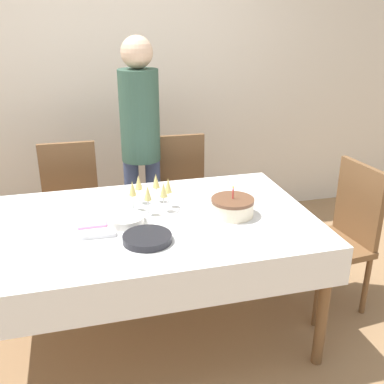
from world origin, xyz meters
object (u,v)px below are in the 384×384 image
dining_chair_far_right (182,194)px  champagne_tray (152,195)px  dining_chair_far_left (71,204)px  plate_stack_dessert (126,220)px  birthday_cake (232,207)px  person_standing (140,133)px  plate_stack_main (147,238)px  dining_chair_right_end (341,231)px

dining_chair_far_right → champagne_tray: 0.88m
dining_chair_far_left → plate_stack_dessert: size_ratio=4.72×
dining_chair_far_left → birthday_cake: 1.32m
plate_stack_dessert → person_standing: size_ratio=0.12×
plate_stack_main → plate_stack_dessert: plate_stack_dessert is taller
dining_chair_far_right → person_standing: (-0.29, 0.02, 0.49)m
dining_chair_right_end → champagne_tray: bearing=173.5°
dining_chair_right_end → plate_stack_main: bearing=-168.6°
dining_chair_far_left → plate_stack_dessert: bearing=-71.7°
dining_chair_far_left → champagne_tray: dining_chair_far_left is taller
dining_chair_far_right → plate_stack_main: bearing=-111.4°
dining_chair_far_right → dining_chair_right_end: same height
birthday_cake → plate_stack_main: 0.55m
plate_stack_main → person_standing: person_standing is taller
champagne_tray → plate_stack_dessert: size_ratio=1.54×
dining_chair_far_left → dining_chair_far_right: size_ratio=1.00×
dining_chair_far_right → plate_stack_dessert: dining_chair_far_right is taller
dining_chair_far_left → dining_chair_far_right: bearing=-0.0°
plate_stack_main → dining_chair_far_right: bearing=68.6°
dining_chair_far_left → person_standing: size_ratio=0.57×
birthday_cake → plate_stack_dessert: bearing=175.7°
champagne_tray → dining_chair_far_left: bearing=122.3°
dining_chair_right_end → plate_stack_dessert: (-1.35, -0.02, 0.25)m
plate_stack_dessert → birthday_cake: bearing=-4.3°
champagne_tray → plate_stack_main: (-0.09, -0.39, -0.07)m
plate_stack_dessert → person_standing: 0.97m
dining_chair_far_left → person_standing: bearing=2.0°
dining_chair_right_end → birthday_cake: dining_chair_right_end is taller
plate_stack_main → dining_chair_right_end: bearing=11.4°
dining_chair_far_left → person_standing: person_standing is taller
dining_chair_far_right → plate_stack_dessert: bearing=-120.1°
birthday_cake → plate_stack_dessert: size_ratio=1.19×
birthday_cake → plate_stack_main: (-0.51, -0.19, -0.03)m
dining_chair_far_left → dining_chair_right_end: 1.86m
dining_chair_right_end → plate_stack_dessert: 1.37m
dining_chair_far_right → person_standing: 0.57m
dining_chair_far_right → plate_stack_dessert: 1.07m
plate_stack_main → birthday_cake: bearing=20.3°
person_standing → birthday_cake: bearing=-69.3°
birthday_cake → champagne_tray: champagne_tray is taller
dining_chair_far_right → birthday_cake: bearing=-85.9°
dining_chair_far_right → plate_stack_main: (-0.44, -1.13, 0.25)m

